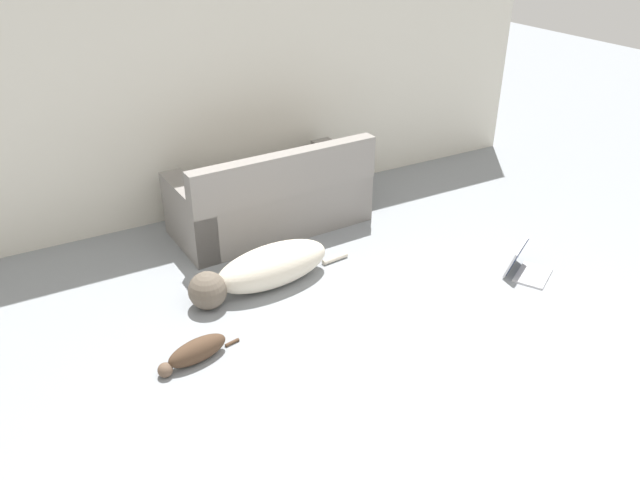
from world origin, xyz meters
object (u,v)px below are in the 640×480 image
(couch, at_px, (271,200))
(cat, at_px, (195,352))
(dog, at_px, (263,270))
(laptop_open, at_px, (523,264))

(couch, xyz_separation_m, cat, (-1.26, -1.49, -0.20))
(couch, height_order, cat, couch)
(couch, distance_m, cat, 1.96)
(cat, bearing_deg, dog, -153.02)
(couch, relative_size, dog, 1.23)
(couch, bearing_deg, dog, 58.26)
(dog, distance_m, cat, 0.98)
(dog, relative_size, cat, 2.38)
(laptop_open, bearing_deg, cat, 145.42)
(cat, relative_size, laptop_open, 1.31)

